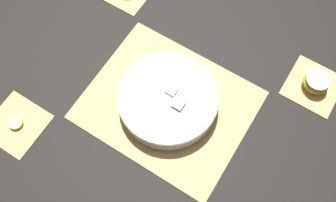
{
  "coord_description": "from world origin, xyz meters",
  "views": [
    {
      "loc": [
        -0.22,
        0.36,
        1.01
      ],
      "look_at": [
        0.0,
        0.0,
        0.03
      ],
      "focal_mm": 42.0,
      "sensor_mm": 36.0,
      "label": 1
    }
  ],
  "objects": [
    {
      "name": "coaster_mat_far_right",
      "position": [
        0.32,
        0.27,
        0.0
      ],
      "size": [
        0.15,
        0.15,
        0.01
      ],
      "color": "tan",
      "rests_on": "ground_plane"
    },
    {
      "name": "ground_plane",
      "position": [
        0.0,
        0.0,
        0.0
      ],
      "size": [
        6.0,
        6.0,
        0.0
      ],
      "primitive_type": "plane",
      "color": "black"
    },
    {
      "name": "bamboo_mat_center",
      "position": [
        -0.0,
        0.0,
        0.0
      ],
      "size": [
        0.44,
        0.37,
        0.01
      ],
      "color": "tan",
      "rests_on": "ground_plane"
    },
    {
      "name": "coaster_mat_near_left",
      "position": [
        -0.32,
        -0.27,
        0.0
      ],
      "size": [
        0.15,
        0.15,
        0.01
      ],
      "color": "tan",
      "rests_on": "ground_plane"
    },
    {
      "name": "banana_coin_single",
      "position": [
        0.32,
        0.27,
        0.01
      ],
      "size": [
        0.04,
        0.04,
        0.01
      ],
      "color": "beige",
      "rests_on": "coaster_mat_far_right"
    },
    {
      "name": "fruit_salad_bowl",
      "position": [
        -0.0,
        0.0,
        0.04
      ],
      "size": [
        0.27,
        0.27,
        0.07
      ],
      "color": "silver",
      "rests_on": "bamboo_mat_center"
    },
    {
      "name": "apple_half",
      "position": [
        -0.32,
        -0.27,
        0.03
      ],
      "size": [
        0.07,
        0.07,
        0.04
      ],
      "color": "gold",
      "rests_on": "coaster_mat_near_left"
    }
  ]
}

